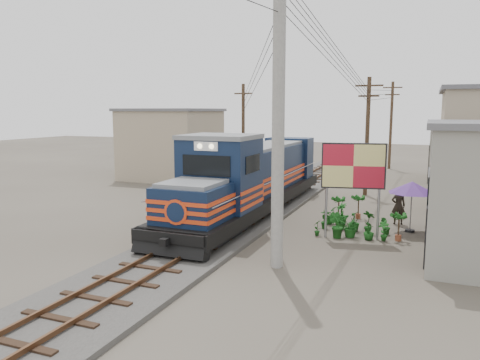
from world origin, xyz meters
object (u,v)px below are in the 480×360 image
at_px(vendor, 398,206).
at_px(market_umbrella, 412,188).
at_px(billboard, 353,168).
at_px(locomotive, 251,180).

bearing_deg(vendor, market_umbrella, 101.17).
relative_size(billboard, vendor, 2.27).
xyz_separation_m(market_umbrella, vendor, (-0.57, 1.24, -1.05)).
bearing_deg(billboard, vendor, 52.27).
bearing_deg(billboard, market_umbrella, 30.82).
bearing_deg(market_umbrella, billboard, -137.83).
distance_m(locomotive, market_umbrella, 7.40).
height_order(billboard, vendor, billboard).
distance_m(locomotive, billboard, 5.92).
bearing_deg(market_umbrella, locomotive, 175.28).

